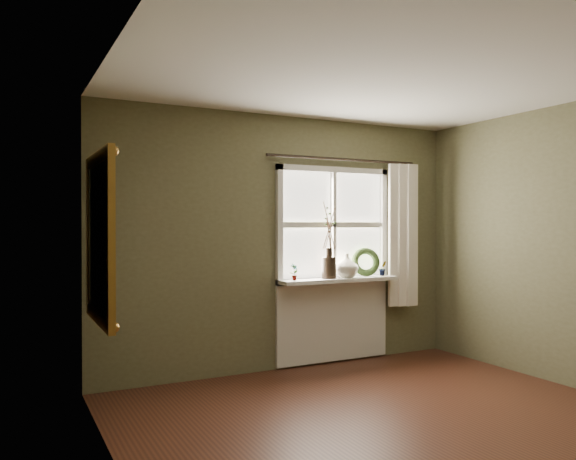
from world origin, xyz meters
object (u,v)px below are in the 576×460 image
(dark_jug, at_px, (329,268))
(cream_vase, at_px, (347,266))
(gilt_mirror, at_px, (99,237))
(wreath, at_px, (366,265))

(dark_jug, relative_size, cream_vase, 0.88)
(cream_vase, xyz_separation_m, gilt_mirror, (-2.62, -0.57, 0.34))
(dark_jug, distance_m, wreath, 0.49)
(dark_jug, xyz_separation_m, wreath, (0.49, 0.04, 0.01))
(gilt_mirror, bearing_deg, cream_vase, 12.39)
(cream_vase, height_order, wreath, wreath)
(gilt_mirror, bearing_deg, wreath, 12.03)
(dark_jug, xyz_separation_m, gilt_mirror, (-2.39, -0.57, 0.36))
(wreath, height_order, gilt_mirror, gilt_mirror)
(dark_jug, distance_m, cream_vase, 0.22)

